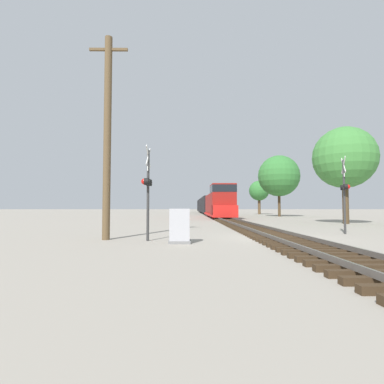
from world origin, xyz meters
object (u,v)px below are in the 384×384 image
object	(u,v)px
crossing_signal_near	(147,185)
utility_pole	(107,135)
crossing_signal_far	(345,190)
tree_mid_background	(279,176)
relay_cabinet	(180,226)
freight_train	(208,205)
tree_deep_background	(259,191)
tree_far_right	(344,158)

from	to	relation	value
crossing_signal_near	utility_pole	xyz separation A→B (m)	(-1.94, 0.47, 2.38)
crossing_signal_far	tree_mid_background	size ratio (longest dim) A/B	0.44
relay_cabinet	freight_train	bearing A→B (deg)	85.06
crossing_signal_near	relay_cabinet	size ratio (longest dim) A/B	2.96
crossing_signal_far	relay_cabinet	size ratio (longest dim) A/B	3.01
tree_deep_background	tree_mid_background	bearing A→B (deg)	-91.68
crossing_signal_far	utility_pole	size ratio (longest dim) A/B	0.45
crossing_signal_near	tree_mid_background	size ratio (longest dim) A/B	0.43
crossing_signal_near	tree_far_right	size ratio (longest dim) A/B	0.48
freight_train	utility_pole	size ratio (longest dim) A/B	6.77
crossing_signal_far	tree_deep_background	world-z (taller)	tree_deep_background
freight_train	tree_deep_background	xyz separation A→B (m)	(10.63, -2.66, 3.01)
freight_train	crossing_signal_far	bearing A→B (deg)	-84.71
tree_deep_background	tree_far_right	bearing A→B (deg)	-91.28
freight_train	relay_cabinet	world-z (taller)	freight_train
utility_pole	tree_mid_background	distance (m)	38.09
freight_train	relay_cabinet	bearing A→B (deg)	-94.94
freight_train	tree_far_right	world-z (taller)	tree_far_right
utility_pole	tree_far_right	xyz separation A→B (m)	(17.80, 12.75, 1.07)
freight_train	tree_far_right	size ratio (longest dim) A/B	7.41
crossing_signal_far	utility_pole	xyz separation A→B (m)	(-12.48, -2.75, 2.40)
relay_cabinet	tree_mid_background	xyz separation A→B (m)	(14.75, 34.84, 5.74)
crossing_signal_far	tree_deep_background	size ratio (longest dim) A/B	0.61
freight_train	tree_far_right	distance (m)	40.11
crossing_signal_near	tree_deep_background	world-z (taller)	tree_deep_background
crossing_signal_far	utility_pole	bearing A→B (deg)	117.27
freight_train	tree_deep_background	bearing A→B (deg)	-14.06
freight_train	utility_pole	world-z (taller)	utility_pole
crossing_signal_near	relay_cabinet	world-z (taller)	crossing_signal_near
crossing_signal_far	tree_deep_background	distance (m)	46.48
crossing_signal_far	tree_deep_background	bearing A→B (deg)	7.24
tree_far_right	relay_cabinet	bearing A→B (deg)	-135.49
crossing_signal_far	utility_pole	world-z (taller)	utility_pole
utility_pole	crossing_signal_far	bearing A→B (deg)	12.44
crossing_signal_far	freight_train	bearing A→B (deg)	20.11
freight_train	tree_mid_background	distance (m)	21.16
relay_cabinet	tree_far_right	world-z (taller)	tree_far_right
relay_cabinet	tree_deep_background	distance (m)	52.58
tree_deep_background	utility_pole	bearing A→B (deg)	-110.89
freight_train	crossing_signal_far	xyz separation A→B (m)	(4.50, -48.68, 0.56)
relay_cabinet	crossing_signal_near	bearing A→B (deg)	147.74
utility_pole	crossing_signal_near	bearing A→B (deg)	-13.60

